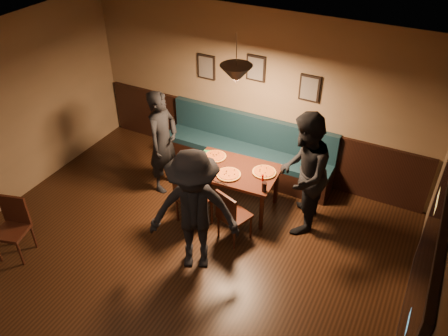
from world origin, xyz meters
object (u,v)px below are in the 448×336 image
at_px(soda_glass, 264,187).
at_px(tabasco_bottle, 263,177).
at_px(booth_bench, 246,148).
at_px(diner_front, 194,213).
at_px(diner_right, 303,174).
at_px(dining_table, 234,188).
at_px(chair_near_right, 235,215).
at_px(diner_left, 163,142).
at_px(cafe_chair_far, 11,230).
at_px(chair_near_left, 194,197).

xyz_separation_m(soda_glass, tabasco_bottle, (-0.11, 0.21, -0.01)).
bearing_deg(tabasco_bottle, booth_bench, 125.90).
bearing_deg(tabasco_bottle, diner_front, -108.15).
relative_size(booth_bench, diner_right, 1.59).
height_order(booth_bench, dining_table, booth_bench).
xyz_separation_m(chair_near_right, diner_front, (-0.25, -0.69, 0.47)).
bearing_deg(dining_table, soda_glass, -28.60).
bearing_deg(diner_left, soda_glass, -96.57).
distance_m(diner_front, tabasco_bottle, 1.34).
height_order(dining_table, cafe_chair_far, cafe_chair_far).
bearing_deg(chair_near_left, tabasco_bottle, 57.86).
distance_m(chair_near_right, diner_left, 1.74).
bearing_deg(soda_glass, booth_bench, 124.65).
bearing_deg(chair_near_left, diner_left, 171.74).
bearing_deg(chair_near_left, dining_table, 85.10).
xyz_separation_m(chair_near_right, soda_glass, (0.28, 0.37, 0.34)).
distance_m(diner_left, cafe_chair_far, 2.53).
bearing_deg(booth_bench, chair_near_right, -70.70).
height_order(booth_bench, diner_left, diner_left).
relative_size(dining_table, diner_left, 0.75).
height_order(diner_left, tabasco_bottle, diner_left).
relative_size(booth_bench, dining_table, 2.29).
bearing_deg(diner_front, diner_left, 111.76).
bearing_deg(soda_glass, cafe_chair_far, -143.88).
relative_size(chair_near_right, soda_glass, 5.83).
bearing_deg(cafe_chair_far, chair_near_right, -162.21).
height_order(diner_left, diner_front, diner_front).
bearing_deg(dining_table, diner_left, 179.01).
xyz_separation_m(diner_left, diner_front, (1.32, -1.28, 0.03)).
bearing_deg(cafe_chair_far, diner_left, -128.96).
height_order(booth_bench, diner_front, diner_front).
bearing_deg(chair_near_left, diner_right, 49.97).
xyz_separation_m(chair_near_left, chair_near_right, (0.69, -0.02, -0.06)).
distance_m(diner_front, soda_glass, 1.19).
xyz_separation_m(diner_right, tabasco_bottle, (-0.56, -0.11, -0.17)).
bearing_deg(chair_near_right, diner_right, 63.44).
xyz_separation_m(diner_front, tabasco_bottle, (0.41, 1.27, -0.13)).
height_order(dining_table, chair_near_left, chair_near_left).
xyz_separation_m(soda_glass, cafe_chair_far, (-2.83, -2.07, -0.33)).
xyz_separation_m(booth_bench, chair_near_left, (-0.14, -1.54, -0.01)).
bearing_deg(dining_table, chair_near_left, -123.20).
height_order(diner_right, cafe_chair_far, diner_right).
distance_m(chair_near_right, diner_front, 0.87).
bearing_deg(diner_front, chair_near_right, 45.88).
bearing_deg(cafe_chair_far, chair_near_left, -153.16).
xyz_separation_m(diner_front, soda_glass, (0.53, 1.06, -0.13)).
xyz_separation_m(booth_bench, diner_left, (-1.03, -0.97, 0.37)).
bearing_deg(diner_right, diner_front, -43.54).
xyz_separation_m(chair_near_left, tabasco_bottle, (0.85, 0.56, 0.28)).
height_order(diner_right, soda_glass, diner_right).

